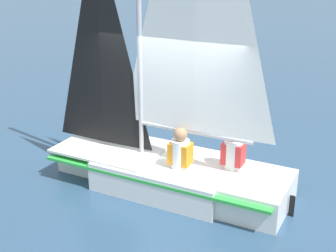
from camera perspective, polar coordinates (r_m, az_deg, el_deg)
name	(u,v)px	position (r m, az deg, el deg)	size (l,w,h in m)	color
ground_plane	(168,186)	(8.00, 0.00, -7.30)	(260.00, 260.00, 0.00)	#2D4C6B
sailboat_main	(169,139)	(7.62, 0.18, -1.63)	(1.89, 4.17, 6.18)	white
sailor_helm	(180,160)	(7.47, 1.50, -4.12)	(0.33, 0.37, 1.16)	black
sailor_crew	(233,159)	(7.53, 7.92, -4.02)	(0.33, 0.37, 1.16)	black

